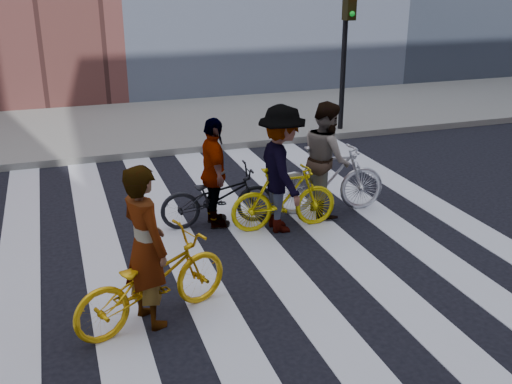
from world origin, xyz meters
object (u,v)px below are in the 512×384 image
bike_yellow_left (152,281)px  rider_mid (326,158)px  bike_dark_rear (218,197)px  rider_left (145,246)px  rider_rear (214,173)px  rider_right (281,169)px  bike_silver_mid (328,179)px  traffic_signal (346,38)px  bike_yellow_right (284,198)px

bike_yellow_left → rider_mid: bearing=-75.4°
bike_yellow_left → bike_dark_rear: bike_yellow_left is taller
rider_left → rider_rear: size_ratio=1.09×
rider_right → bike_silver_mid: bearing=-64.5°
traffic_signal → rider_left: bearing=-130.9°
bike_silver_mid → rider_right: (-0.97, -0.40, 0.40)m
bike_dark_rear → rider_right: rider_right is taller
traffic_signal → rider_rear: size_ratio=1.94×
bike_dark_rear → traffic_signal: bearing=-41.8°
bike_yellow_left → rider_mid: rider_mid is taller
bike_silver_mid → rider_right: bearing=120.0°
bike_yellow_left → rider_rear: (1.36, 2.37, 0.35)m
rider_rear → bike_dark_rear: bearing=-86.6°
rider_left → rider_right: 3.02m
bike_dark_rear → rider_mid: size_ratio=0.97×
bike_yellow_left → rider_right: bearing=-71.2°
bike_yellow_left → rider_right: (2.28, 1.92, 0.46)m
traffic_signal → rider_rear: bearing=-135.5°
bike_silver_mid → bike_yellow_right: bearing=121.1°
bike_yellow_right → rider_mid: (0.87, 0.40, 0.42)m
bike_silver_mid → bike_dark_rear: 1.84m
bike_yellow_right → bike_dark_rear: size_ratio=0.93×
rider_left → rider_mid: rider_left is taller
rider_left → bike_dark_rear: bearing=-53.0°
rider_right → rider_rear: (-0.92, 0.45, -0.11)m
bike_silver_mid → bike_dark_rear: size_ratio=1.06×
bike_yellow_right → rider_rear: 1.12m
traffic_signal → bike_dark_rear: traffic_signal is taller
rider_mid → rider_right: (-0.92, -0.40, 0.05)m
rider_mid → rider_right: bearing=121.1°
bike_yellow_right → bike_yellow_left: bearing=132.6°
bike_yellow_left → bike_silver_mid: 3.99m
traffic_signal → bike_silver_mid: bearing=-119.4°
bike_silver_mid → bike_dark_rear: bearing=96.0°
bike_yellow_right → traffic_signal: bearing=-32.4°
traffic_signal → rider_rear: 6.15m
bike_yellow_left → rider_rear: size_ratio=1.12×
bike_silver_mid → rider_right: rider_right is taller
bike_yellow_right → rider_right: size_ratio=0.86×
bike_yellow_left → bike_dark_rear: (1.41, 2.37, -0.03)m
bike_yellow_right → bike_dark_rear: bike_yellow_right is taller
bike_dark_rear → rider_mid: bearing=-88.2°
bike_yellow_right → rider_mid: rider_mid is taller
traffic_signal → rider_rear: (-4.27, -4.19, -1.42)m
rider_mid → bike_dark_rear: bearing=96.0°
rider_right → rider_rear: rider_right is taller
rider_mid → bike_silver_mid: bearing=-82.4°
rider_left → rider_rear: 2.76m
traffic_signal → rider_mid: (-2.43, -4.24, -1.36)m
bike_silver_mid → bike_yellow_left: bearing=133.0°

